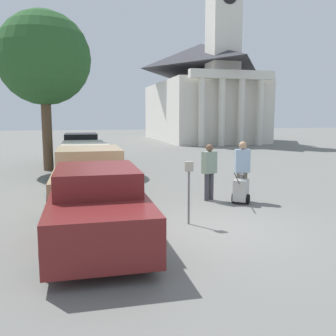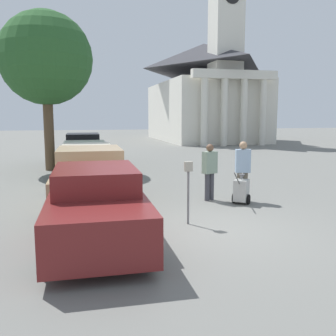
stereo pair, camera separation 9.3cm
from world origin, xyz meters
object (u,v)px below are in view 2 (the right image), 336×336
at_px(person_worker, 210,169).
at_px(equipment_cart, 241,190).
at_px(parked_car_maroon, 96,203).
at_px(parked_car_black, 83,150).
at_px(parked_car_sage, 85,158).
at_px(person_supervisor, 243,167).
at_px(church, 205,86).
at_px(parked_car_tan, 90,178).
at_px(parked_car_cream, 87,166).
at_px(parking_meter, 188,181).

height_order(person_worker, equipment_cart, person_worker).
distance_m(parked_car_maroon, equipment_cart, 4.57).
bearing_deg(parked_car_black, equipment_cart, -67.18).
xyz_separation_m(parked_car_maroon, parked_car_sage, (-0.00, 8.82, -0.04)).
distance_m(parked_car_maroon, person_supervisor, 4.86).
xyz_separation_m(person_supervisor, church, (8.00, 26.07, 4.40)).
bearing_deg(person_supervisor, parked_car_maroon, 41.87).
bearing_deg(parked_car_black, person_supervisor, -65.75).
height_order(parked_car_black, person_worker, person_worker).
bearing_deg(parked_car_maroon, parked_car_black, 91.16).
xyz_separation_m(parked_car_tan, parked_car_cream, (0.00, 2.83, -0.04)).
xyz_separation_m(parked_car_sage, equipment_cart, (4.12, -6.88, -0.27)).
xyz_separation_m(parked_car_cream, person_worker, (3.39, -3.33, 0.25)).
height_order(parked_car_maroon, parking_meter, parked_car_maroon).
xyz_separation_m(parked_car_maroon, person_worker, (3.39, 2.55, 0.24)).
bearing_deg(person_worker, parked_car_maroon, 16.61).
relative_size(parked_car_cream, parking_meter, 3.28).
xyz_separation_m(person_supervisor, equipment_cart, (-0.17, -0.31, -0.61)).
bearing_deg(parking_meter, parked_car_maroon, -170.05).
xyz_separation_m(parked_car_tan, parked_car_sage, (0.00, 5.77, -0.07)).
height_order(parking_meter, equipment_cart, parking_meter).
xyz_separation_m(parked_car_maroon, parking_meter, (2.08, 0.37, 0.30)).
bearing_deg(parked_car_maroon, parked_car_sage, 91.16).
bearing_deg(equipment_cart, parked_car_maroon, -114.99).
bearing_deg(person_supervisor, person_worker, -4.19).
bearing_deg(church, parked_car_cream, -118.72).
distance_m(parked_car_black, equipment_cart, 11.18).
height_order(parked_car_tan, parked_car_black, parked_car_tan).
distance_m(person_supervisor, equipment_cart, 0.70).
relative_size(parked_car_sage, parked_car_black, 0.96).
relative_size(parked_car_cream, person_supervisor, 2.72).
distance_m(parked_car_maroon, parked_car_tan, 3.05).
xyz_separation_m(parked_car_cream, church, (12.29, 22.44, 4.70)).
bearing_deg(parked_car_tan, parked_car_black, 91.16).
xyz_separation_m(parked_car_tan, church, (12.29, 25.27, 4.66)).
bearing_deg(church, parked_car_black, -127.54).
distance_m(parked_car_tan, parked_car_sage, 5.77).
xyz_separation_m(parked_car_black, person_worker, (3.39, -9.77, 0.22)).
bearing_deg(parked_car_tan, parked_car_cream, 91.16).
height_order(parked_car_maroon, church, church).
distance_m(parked_car_tan, person_worker, 3.44).
bearing_deg(church, parked_car_tan, -115.94).
height_order(person_worker, person_supervisor, person_supervisor).
bearing_deg(person_worker, church, -129.34).
distance_m(parked_car_black, church, 20.71).
xyz_separation_m(person_worker, church, (8.90, 25.77, 4.45)).
relative_size(parked_car_sage, church, 0.23).
distance_m(person_worker, person_supervisor, 0.95).
bearing_deg(parked_car_cream, person_supervisor, -39.08).
height_order(parked_car_cream, parking_meter, parked_car_cream).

